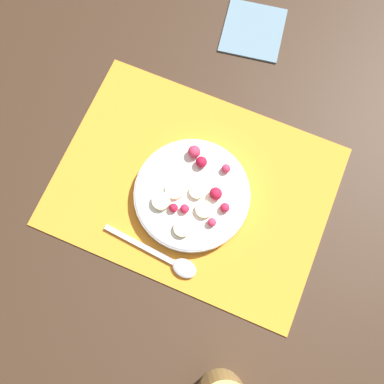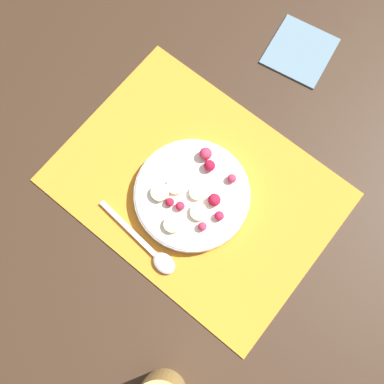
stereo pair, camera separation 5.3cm
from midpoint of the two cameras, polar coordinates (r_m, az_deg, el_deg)
ground_plane at (r=0.76m, az=2.57°, el=0.36°), size 3.00×3.00×0.00m
placemat at (r=0.76m, az=2.58°, el=0.42°), size 0.48×0.35×0.01m
fruit_bowl at (r=0.74m, az=2.06°, el=-0.61°), size 0.20×0.20×0.05m
spoon at (r=0.73m, az=-3.21°, el=-8.27°), size 0.18×0.03×0.01m
napkin at (r=0.91m, az=15.95°, el=17.49°), size 0.14×0.14×0.01m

